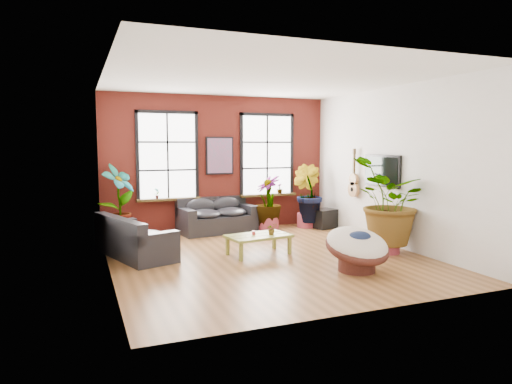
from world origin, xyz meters
The scene contains 19 objects.
room centered at (0.00, 0.15, 1.75)m, with size 6.04×6.54×3.54m.
sofa_back centered at (-0.19, 2.91, 0.40)m, with size 2.04×1.20×0.88m.
sofa_left centered at (-2.49, 1.02, 0.37)m, with size 1.47×2.24×0.82m.
coffee_table centered at (-0.08, 0.26, 0.36)m, with size 1.37×0.91×0.49m.
papasan_chair centered at (1.09, -1.53, 0.44)m, with size 1.14×1.16×0.85m.
poster centered at (0.00, 3.18, 1.95)m, with size 0.74×0.06×0.98m.
tv_wall_unit centered at (2.93, 0.60, 1.54)m, with size 0.13×1.86×1.20m.
media_box centered at (2.67, 2.37, 0.26)m, with size 0.71×0.64×0.51m.
pot_back_left centered at (-2.62, 2.77, 0.21)m, with size 0.67×0.67×0.42m.
pot_back_right centered at (2.30, 2.66, 0.19)m, with size 0.65×0.65×0.38m.
pot_right_wall centered at (2.47, -0.60, 0.18)m, with size 0.51×0.51×0.35m.
pot_mid centered at (1.12, 2.53, 0.19)m, with size 0.54×0.54×0.37m.
floor_plant_back_left centered at (-2.58, 2.77, 0.98)m, with size 0.87×0.59×1.65m, color #13491E.
floor_plant_back_right centered at (2.29, 2.63, 0.93)m, with size 0.86×0.69×1.56m, color #13491E.
floor_plant_right_wall centered at (2.49, -0.63, 1.07)m, with size 1.64×1.42×1.83m, color #13491E.
floor_plant_mid centered at (1.11, 2.57, 0.79)m, with size 0.73×0.73×1.30m, color #13491E.
table_plant centered at (0.18, 0.19, 0.53)m, with size 0.21×0.18×0.23m, color #13491E.
sill_plant_left centered at (-1.65, 3.13, 1.04)m, with size 0.14×0.10×0.27m, color #13491E.
sill_plant_right centered at (1.70, 3.13, 1.04)m, with size 0.15×0.15×0.27m, color #13491E.
Camera 1 is at (-3.48, -8.23, 2.25)m, focal length 32.00 mm.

